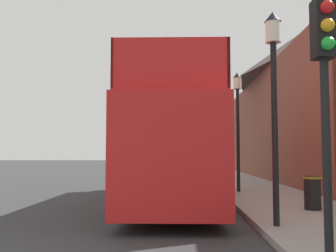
# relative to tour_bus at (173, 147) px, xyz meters

# --- Properties ---
(ground_plane) EXTENTS (144.00, 144.00, 0.00)m
(ground_plane) POSITION_rel_tour_bus_xyz_m (-4.05, 12.66, -1.86)
(ground_plane) COLOR #333335
(sidewalk) EXTENTS (3.31, 108.00, 0.14)m
(sidewalk) POSITION_rel_tour_bus_xyz_m (3.51, 9.66, -1.79)
(sidewalk) COLOR #999993
(sidewalk) RESTS_ON ground_plane
(brick_terrace_rear) EXTENTS (6.00, 25.43, 9.53)m
(brick_terrace_rear) POSITION_rel_tour_bus_xyz_m (8.17, 12.13, 2.91)
(brick_terrace_rear) COLOR brown
(brick_terrace_rear) RESTS_ON ground_plane
(tour_bus) EXTENTS (2.61, 11.01, 4.07)m
(tour_bus) POSITION_rel_tour_bus_xyz_m (0.00, 0.00, 0.00)
(tour_bus) COLOR red
(tour_bus) RESTS_ON ground_plane
(parked_car_ahead_of_bus) EXTENTS (1.91, 4.07, 1.56)m
(parked_car_ahead_of_bus) POSITION_rel_tour_bus_xyz_m (0.76, 8.04, -1.13)
(parked_car_ahead_of_bus) COLOR navy
(parked_car_ahead_of_bus) RESTS_ON ground_plane
(traffic_signal) EXTENTS (0.28, 0.42, 3.67)m
(traffic_signal) POSITION_rel_tour_bus_xyz_m (2.27, -7.79, 0.97)
(traffic_signal) COLOR black
(traffic_signal) RESTS_ON sidewalk
(lamp_post_nearest) EXTENTS (0.35, 0.35, 4.52)m
(lamp_post_nearest) POSITION_rel_tour_bus_xyz_m (2.23, -4.98, 1.41)
(lamp_post_nearest) COLOR black
(lamp_post_nearest) RESTS_ON sidewalk
(lamp_post_second) EXTENTS (0.35, 0.35, 4.74)m
(lamp_post_second) POSITION_rel_tour_bus_xyz_m (2.54, 2.37, 1.55)
(lamp_post_second) COLOR black
(lamp_post_second) RESTS_ON sidewalk
(lamp_post_third) EXTENTS (0.35, 0.35, 4.61)m
(lamp_post_third) POSITION_rel_tour_bus_xyz_m (2.35, 9.72, 1.47)
(lamp_post_third) COLOR black
(lamp_post_third) RESTS_ON sidewalk
(litter_bin) EXTENTS (0.48, 0.48, 0.89)m
(litter_bin) POSITION_rel_tour_bus_xyz_m (3.76, -2.60, -1.24)
(litter_bin) COLOR black
(litter_bin) RESTS_ON sidewalk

